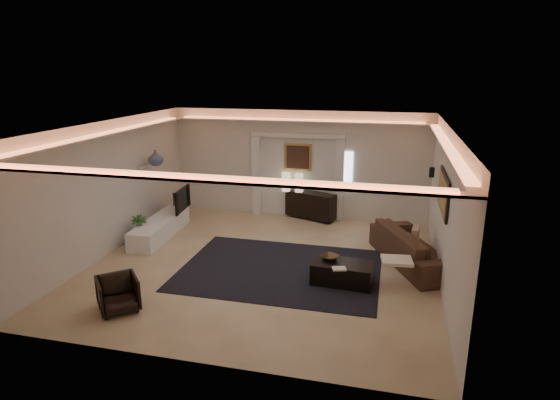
% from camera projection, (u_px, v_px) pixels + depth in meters
% --- Properties ---
extents(floor, '(7.00, 7.00, 0.00)m').
position_uv_depth(floor, '(264.00, 264.00, 9.79)').
color(floor, beige).
rests_on(floor, ground).
extents(ceiling, '(7.00, 7.00, 0.00)m').
position_uv_depth(ceiling, '(263.00, 126.00, 8.99)').
color(ceiling, white).
rests_on(ceiling, ground).
extents(wall_back, '(7.00, 0.00, 7.00)m').
position_uv_depth(wall_back, '(298.00, 164.00, 12.66)').
color(wall_back, silver).
rests_on(wall_back, ground).
extents(wall_front, '(7.00, 0.00, 7.00)m').
position_uv_depth(wall_front, '(192.00, 267.00, 6.12)').
color(wall_front, silver).
rests_on(wall_front, ground).
extents(wall_left, '(0.00, 7.00, 7.00)m').
position_uv_depth(wall_left, '(110.00, 188.00, 10.19)').
color(wall_left, silver).
rests_on(wall_left, ground).
extents(wall_right, '(0.00, 7.00, 7.00)m').
position_uv_depth(wall_right, '(446.00, 210.00, 8.59)').
color(wall_right, silver).
rests_on(wall_right, ground).
extents(cove_soffit, '(7.00, 7.00, 0.04)m').
position_uv_depth(cove_soffit, '(263.00, 140.00, 9.07)').
color(cove_soffit, silver).
rests_on(cove_soffit, ceiling).
extents(daylight_slit, '(0.25, 0.03, 1.00)m').
position_uv_depth(daylight_slit, '(348.00, 170.00, 12.36)').
color(daylight_slit, white).
rests_on(daylight_slit, wall_back).
extents(area_rug, '(4.00, 3.00, 0.01)m').
position_uv_depth(area_rug, '(280.00, 269.00, 9.51)').
color(area_rug, black).
rests_on(area_rug, ground).
extents(pilaster_left, '(0.22, 0.20, 2.20)m').
position_uv_depth(pilaster_left, '(257.00, 175.00, 12.92)').
color(pilaster_left, silver).
rests_on(pilaster_left, ground).
extents(pilaster_right, '(0.22, 0.20, 2.20)m').
position_uv_depth(pilaster_right, '(339.00, 180.00, 12.40)').
color(pilaster_right, silver).
rests_on(pilaster_right, ground).
extents(alcove_header, '(2.52, 0.20, 0.12)m').
position_uv_depth(alcove_header, '(298.00, 135.00, 12.35)').
color(alcove_header, silver).
rests_on(alcove_header, wall_back).
extents(painting_frame, '(0.74, 0.04, 0.74)m').
position_uv_depth(painting_frame, '(298.00, 157.00, 12.58)').
color(painting_frame, tan).
rests_on(painting_frame, wall_back).
extents(painting_canvas, '(0.62, 0.02, 0.62)m').
position_uv_depth(painting_canvas, '(298.00, 157.00, 12.55)').
color(painting_canvas, '#4C2D1E').
rests_on(painting_canvas, wall_back).
extents(art_panel_frame, '(0.04, 1.64, 0.74)m').
position_uv_depth(art_panel_frame, '(444.00, 193.00, 8.81)').
color(art_panel_frame, black).
rests_on(art_panel_frame, wall_right).
extents(art_panel_gold, '(0.02, 1.50, 0.62)m').
position_uv_depth(art_panel_gold, '(442.00, 192.00, 8.82)').
color(art_panel_gold, tan).
rests_on(art_panel_gold, wall_right).
extents(wall_sconce, '(0.12, 0.12, 0.22)m').
position_uv_depth(wall_sconce, '(432.00, 172.00, 10.61)').
color(wall_sconce, black).
rests_on(wall_sconce, wall_right).
extents(wall_niche, '(0.10, 0.55, 0.04)m').
position_uv_depth(wall_niche, '(144.00, 166.00, 11.43)').
color(wall_niche, silver).
rests_on(wall_niche, wall_left).
extents(console, '(1.44, 0.90, 0.69)m').
position_uv_depth(console, '(311.00, 205.00, 12.62)').
color(console, black).
rests_on(console, ground).
extents(lamp_left, '(0.29, 0.29, 0.51)m').
position_uv_depth(lamp_left, '(286.00, 179.00, 12.59)').
color(lamp_left, beige).
rests_on(lamp_left, console).
extents(lamp_right, '(0.29, 0.29, 0.50)m').
position_uv_depth(lamp_right, '(299.00, 179.00, 12.51)').
color(lamp_right, beige).
rests_on(lamp_right, console).
extents(media_ledge, '(0.74, 2.40, 0.44)m').
position_uv_depth(media_ledge, '(160.00, 228.00, 11.33)').
color(media_ledge, white).
rests_on(media_ledge, ground).
extents(tv, '(1.03, 0.24, 0.59)m').
position_uv_depth(tv, '(179.00, 199.00, 11.89)').
color(tv, black).
rests_on(tv, media_ledge).
extents(figurine, '(0.16, 0.16, 0.33)m').
position_uv_depth(figurine, '(175.00, 198.00, 12.36)').
color(figurine, '#3C251A').
rests_on(figurine, media_ledge).
extents(ginger_jar, '(0.45, 0.45, 0.38)m').
position_uv_depth(ginger_jar, '(156.00, 158.00, 11.38)').
color(ginger_jar, slate).
rests_on(ginger_jar, wall_niche).
extents(plant, '(0.53, 0.53, 0.67)m').
position_uv_depth(plant, '(139.00, 230.00, 10.85)').
color(plant, '#2D5F26').
rests_on(plant, ground).
extents(sofa, '(2.69, 1.95, 0.73)m').
position_uv_depth(sofa, '(414.00, 247.00, 9.72)').
color(sofa, black).
rests_on(sofa, ground).
extents(throw_blanket, '(0.61, 0.52, 0.06)m').
position_uv_depth(throw_blanket, '(397.00, 261.00, 8.59)').
color(throw_blanket, beige).
rests_on(throw_blanket, sofa).
extents(throw_pillow, '(0.19, 0.46, 0.44)m').
position_uv_depth(throw_pillow, '(415.00, 237.00, 9.77)').
color(throw_pillow, tan).
rests_on(throw_pillow, sofa).
extents(coffee_table, '(1.17, 0.70, 0.42)m').
position_uv_depth(coffee_table, '(342.00, 273.00, 8.87)').
color(coffee_table, black).
rests_on(coffee_table, ground).
extents(bowl, '(0.44, 0.44, 0.08)m').
position_uv_depth(bowl, '(330.00, 257.00, 8.98)').
color(bowl, '#442F1C').
rests_on(bowl, coffee_table).
extents(magazine, '(0.29, 0.24, 0.03)m').
position_uv_depth(magazine, '(339.00, 269.00, 8.52)').
color(magazine, beige).
rests_on(magazine, coffee_table).
extents(armchair, '(0.92, 0.92, 0.60)m').
position_uv_depth(armchair, '(118.00, 294.00, 7.85)').
color(armchair, black).
rests_on(armchair, ground).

